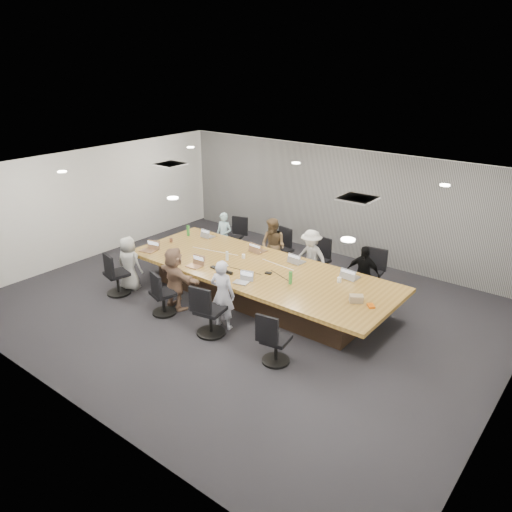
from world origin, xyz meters
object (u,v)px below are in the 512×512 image
Objects in this scene: laptop_6 at (241,282)px; person_5 at (175,278)px; person_2 at (311,258)px; snack_packet at (371,306)px; chair_2 at (318,264)px; bottle_clear at (227,256)px; chair_1 at (281,253)px; person_3 at (363,274)px; chair_3 at (369,277)px; person_1 at (273,246)px; mug_brown at (171,240)px; chair_7 at (276,343)px; person_4 at (129,263)px; person_6 at (223,294)px; bottle_green_right at (291,278)px; chair_4 at (117,277)px; chair_6 at (211,314)px; person_0 at (224,236)px; laptop_0 at (209,236)px; laptop_1 at (259,250)px; laptop_2 at (297,261)px; canvas_bag at (356,299)px; laptop_4 at (148,251)px; bottle_green_left at (188,230)px; laptop_3 at (351,277)px; chair_5 at (163,297)px; stapler at (229,273)px; conference_table at (259,283)px; chair_0 at (233,240)px.

person_5 is at bearing -169.91° from laptop_6.
person_2 reaches higher than snack_packet.
person_2 is (0.00, -0.35, 0.27)m from chair_2.
laptop_6 is 1.42× the size of bottle_clear.
person_3 is at bearing -178.06° from chair_1.
person_1 is (-2.37, -0.35, 0.26)m from chair_3.
snack_packet is at bearing -1.01° from mug_brown.
mug_brown is at bearing 149.27° from chair_7.
person_4 is 0.88× the size of person_6.
person_2 is 5.07× the size of bottle_green_right.
chair_4 is 2.79m from chair_6.
snack_packet is (3.27, -1.84, 0.36)m from chair_1.
chair_6 is 0.70× the size of person_0.
snack_packet is at bearing -31.43° from person_2.
chair_1 is at bearing 162.74° from person_3.
laptop_0 is 2.20m from person_4.
person_3 is (2.37, 0.55, -0.13)m from laptop_1.
laptop_2 is at bearing -159.15° from person_4.
chair_4 is 0.65× the size of person_3.
canvas_bag is at bearing 179.54° from person_4.
laptop_1 is 3.40m from snack_packet.
bottle_clear is at bearing 131.34° from laptop_6.
laptop_4 is (-2.00, -2.15, 0.07)m from person_1.
bottle_green_left is (-2.82, 1.34, 0.12)m from laptop_6.
laptop_1 and laptop_3 have the same top height.
person_3 reaches higher than laptop_0.
laptop_6 is (1.31, 0.90, 0.37)m from chair_5.
laptop_1 is at bearing 146.92° from bottle_green_right.
person_1 is 1.46m from bottle_clear.
person_6 is 8.23× the size of stapler.
chair_2 is at bearing 92.60° from person_2.
person_6 is 3.40m from bottle_green_left.
person_3 is (1.75, 1.35, 0.22)m from conference_table.
person_5 is (1.05, -2.70, 0.06)m from person_0.
chair_1 is 0.58× the size of person_1.
mug_brown is at bearing 56.10° from chair_0.
laptop_2 is 1.42m from person_3.
stapler is (1.88, -2.32, 0.38)m from chair_0.
person_2 is at bearing 23.03° from laptop_4.
laptop_1 is at bearing -80.91° from person_6.
bottle_green_right is (3.15, -1.03, 0.12)m from laptop_0.
snack_packet is (2.48, 1.21, 0.06)m from person_6.
laptop_0 is 2.36m from stapler.
chair_1 is at bearing 83.49° from bottle_clear.
chair_0 is at bearing 80.19° from person_0.
chair_2 is at bearing 104.99° from bottle_green_right.
person_1 is 14.08× the size of mug_brown.
conference_table is 20.70× the size of laptop_6.
person_2 reaches higher than chair_2.
bottle_green_right reaches higher than laptop_1.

